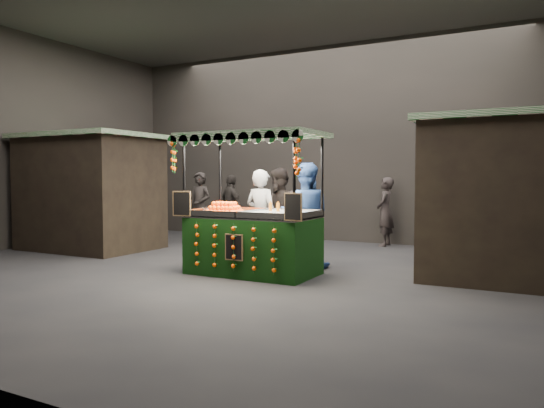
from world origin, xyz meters
The scene contains 14 objects.
ground centered at (0.00, 0.00, 0.00)m, with size 12.00×12.00×0.00m, color black.
market_hall centered at (0.00, 0.00, 3.38)m, with size 12.10×10.10×5.05m.
neighbour_stall_left centered at (-4.40, 1.00, 1.31)m, with size 3.00×2.20×2.60m.
neighbour_stall_right centered at (4.40, 1.50, 1.31)m, with size 3.00×2.20×2.60m.
juice_stall centered at (0.42, 0.02, 0.74)m, with size 2.45×1.44×2.37m.
vendor_grey centered at (0.12, 0.87, 0.89)m, with size 0.68×0.48×1.78m.
vendor_blue centered at (0.92, 1.06, 0.95)m, with size 1.13×1.02×1.90m.
shopper_0 centered at (-2.93, 3.16, 0.88)m, with size 0.67×0.47×1.76m.
shopper_1 centered at (-0.08, 1.98, 0.92)m, with size 1.12×1.12×1.83m.
shopper_2 centered at (-2.65, 4.20, 0.85)m, with size 1.07×0.84×1.70m.
shopper_3 centered at (3.26, 3.88, 0.87)m, with size 1.28×1.02×1.73m.
shopper_4 centered at (-4.50, 3.06, 0.81)m, with size 0.93×0.78×1.62m.
shopper_5 centered at (3.03, 3.56, 0.88)m, with size 0.69×1.68×1.76m.
shopper_6 centered at (1.41, 4.60, 0.82)m, with size 0.41×0.61×1.63m.
Camera 1 is at (4.75, -7.47, 1.64)m, focal length 34.17 mm.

